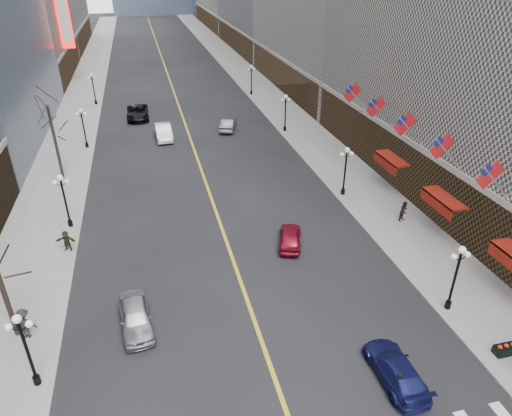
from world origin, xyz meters
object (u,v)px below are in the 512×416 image
streetlamp_west_1 (64,196)px  car_nb_near (136,317)px  streetlamp_west_2 (83,124)px  car_sb_mid (290,237)px  car_sb_far (228,124)px  streetlamp_west_3 (93,86)px  car_sb_near (396,369)px  car_nb_far (138,112)px  streetlamp_west_0 (25,344)px  streetlamp_east_0 (457,272)px  streetlamp_east_2 (285,109)px  car_nb_mid (164,132)px  streetlamp_east_3 (251,77)px  streetlamp_east_1 (346,166)px

streetlamp_west_1 → car_nb_near: (4.97, -12.90, -2.13)m
streetlamp_west_2 → car_sb_mid: size_ratio=1.11×
car_nb_near → car_sb_far: (11.90, 33.29, -0.01)m
streetlamp_west_3 → car_sb_far: bearing=-42.8°
car_nb_near → car_sb_near: (12.82, -7.10, -0.09)m
car_nb_far → car_sb_far: size_ratio=1.31×
streetlamp_west_3 → car_sb_far: size_ratio=0.98×
streetlamp_west_0 → streetlamp_west_3: bearing=90.0°
streetlamp_east_0 → car_nb_far: 47.41m
streetlamp_east_2 → car_nb_far: 20.41m
streetlamp_west_2 → car_nb_mid: bearing=7.5°
streetlamp_west_2 → streetlamp_west_3: bearing=90.0°
streetlamp_east_2 → car_nb_mid: size_ratio=0.86×
streetlamp_east_0 → car_nb_far: streetlamp_east_0 is taller
streetlamp_west_2 → streetlamp_east_0: bearing=-55.2°
streetlamp_east_3 → streetlamp_west_0: size_ratio=1.00×
car_nb_far → streetlamp_east_3: bearing=25.0°
streetlamp_east_0 → car_nb_mid: streetlamp_east_0 is taller
streetlamp_east_3 → car_sb_mid: 43.34m
streetlamp_west_3 → streetlamp_west_2: bearing=-90.0°
streetlamp_east_3 → car_sb_far: bearing=-113.3°
car_sb_near → car_sb_far: (-0.92, 40.39, 0.08)m
car_sb_near → streetlamp_west_1: bearing=-48.0°
streetlamp_west_3 → car_nb_far: (5.89, -8.07, -2.06)m
streetlamp_east_0 → streetlamp_west_0: 23.60m
streetlamp_west_0 → car_sb_mid: bearing=29.6°
car_nb_near → streetlamp_east_0: bearing=-15.1°
car_nb_mid → streetlamp_east_1: bearing=-53.4°
streetlamp_east_1 → car_nb_mid: 24.32m
car_nb_mid → streetlamp_west_1: bearing=-115.8°
car_sb_mid → car_sb_far: size_ratio=0.88×
car_sb_far → streetlamp_east_0: bearing=119.1°
streetlamp_east_0 → streetlamp_west_2: (-23.60, 34.00, 0.00)m
car_nb_near → car_sb_near: bearing=-34.6°
streetlamp_west_2 → streetlamp_west_3: size_ratio=1.00×
streetlamp_east_2 → car_sb_far: 7.45m
streetlamp_east_2 → streetlamp_east_0: bearing=-90.0°
streetlamp_west_0 → car_nb_near: 6.23m
car_nb_near → car_nb_mid: bearing=77.6°
streetlamp_east_3 → car_nb_mid: streetlamp_east_3 is taller
streetlamp_east_2 → car_nb_far: (-17.71, 9.93, -2.06)m
streetlamp_east_0 → car_sb_mid: (-7.20, 9.32, -2.21)m
streetlamp_west_0 → car_nb_near: (4.97, 3.10, -2.13)m
car_nb_mid → streetlamp_west_0: bearing=-105.2°
streetlamp_east_0 → car_sb_near: size_ratio=0.96×
streetlamp_west_0 → streetlamp_west_2: (0.00, 34.00, 0.00)m
car_nb_mid → car_sb_near: 40.18m
car_nb_near → car_sb_near: size_ratio=0.96×
streetlamp_east_1 → streetlamp_east_3: bearing=90.0°
streetlamp_west_0 → streetlamp_west_1: size_ratio=1.00×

